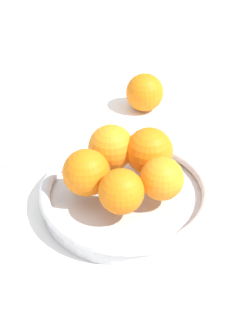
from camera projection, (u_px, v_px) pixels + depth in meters
ground_plane at (126, 204)px, 0.78m from camera, size 4.00×4.00×0.00m
fruit_bowl at (126, 195)px, 0.76m from camera, size 0.28×0.28×0.04m
orange_pile at (125, 165)px, 0.74m from camera, size 0.18×0.19×0.08m
stray_orange at (145, 92)px, 1.00m from camera, size 0.08×0.08×0.08m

